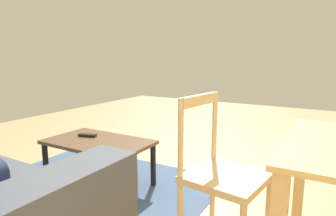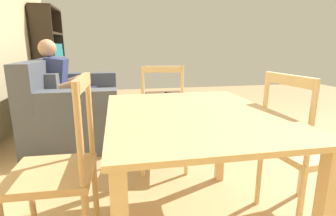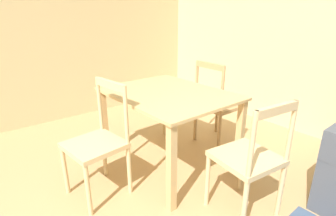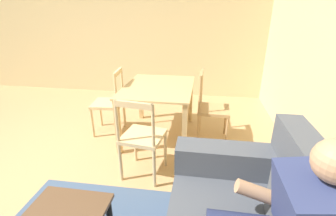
{
  "view_description": "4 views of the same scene",
  "coord_description": "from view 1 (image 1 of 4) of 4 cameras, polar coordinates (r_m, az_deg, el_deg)",
  "views": [
    {
      "loc": [
        -0.84,
        2.84,
        1.15
      ],
      "look_at": [
        -0.14,
        1.63,
        0.9
      ],
      "focal_mm": 30.54,
      "sensor_mm": 36.0,
      "label": 1
    },
    {
      "loc": [
        -2.61,
        1.74,
        1.12
      ],
      "look_at": [
        0.93,
        1.03,
        0.25
      ],
      "focal_mm": 27.8,
      "sensor_mm": 36.0,
      "label": 2
    },
    {
      "loc": [
        0.57,
        -0.16,
        1.45
      ],
      "look_at": [
        -1.25,
        1.33,
        0.6
      ],
      "focal_mm": 27.75,
      "sensor_mm": 36.0,
      "label": 3
    },
    {
      "loc": [
        1.81,
        1.94,
        1.71
      ],
      "look_at": [
        -0.14,
        1.63,
        0.9
      ],
      "focal_mm": 25.28,
      "sensor_mm": 36.0,
      "label": 4
    }
  ],
  "objects": [
    {
      "name": "coffee_table",
      "position": [
        2.65,
        -13.71,
        -7.5
      ],
      "size": [
        0.94,
        0.55,
        0.42
      ],
      "color": "brown",
      "rests_on": "ground_plane"
    },
    {
      "name": "dining_chair_facing_couch",
      "position": [
        1.73,
        10.66,
        -13.16
      ],
      "size": [
        0.47,
        0.47,
        0.93
      ],
      "color": "#D1B27F",
      "rests_on": "ground_plane"
    },
    {
      "name": "ground_plane",
      "position": [
        3.17,
        13.08,
        -11.41
      ],
      "size": [
        8.44,
        8.44,
        0.0
      ],
      "primitive_type": "plane",
      "color": "tan"
    },
    {
      "name": "tv_remote",
      "position": [
        2.79,
        -15.8,
        -5.25
      ],
      "size": [
        0.18,
        0.1,
        0.02
      ],
      "primitive_type": "cube",
      "rotation": [
        0.0,
        0.0,
        1.87
      ],
      "color": "black",
      "rests_on": "coffee_table"
    },
    {
      "name": "area_rug",
      "position": [
        2.78,
        -13.4,
        -14.55
      ],
      "size": [
        2.01,
        1.42,
        0.01
      ],
      "primitive_type": "cube",
      "rotation": [
        0.0,
        0.0,
        0.01
      ],
      "color": "#3D5170",
      "rests_on": "ground_plane"
    }
  ]
}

